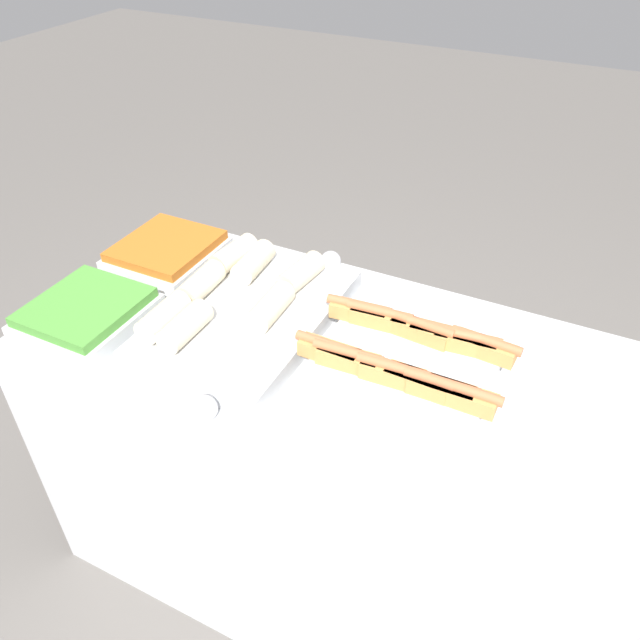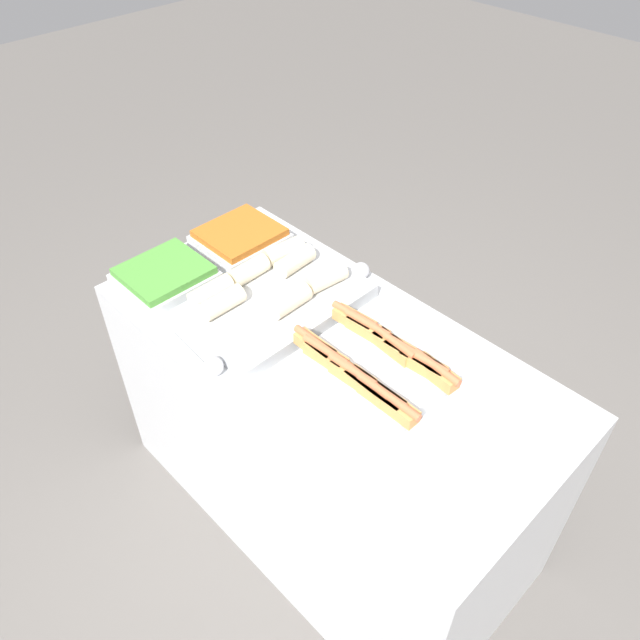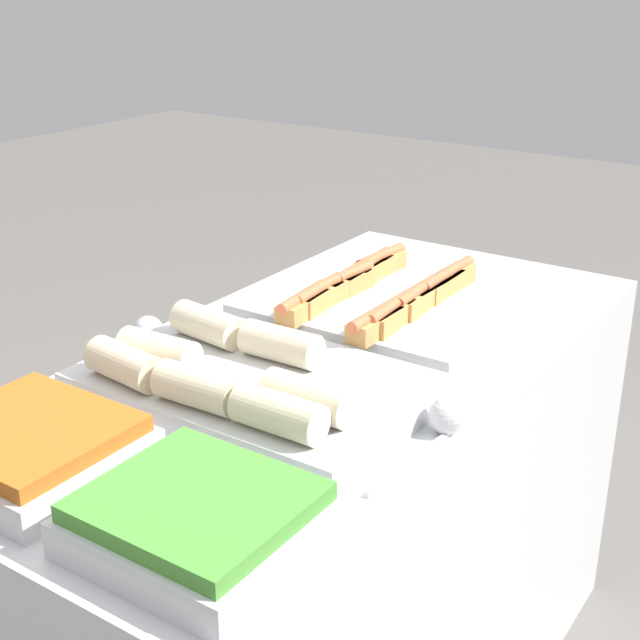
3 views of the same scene
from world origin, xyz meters
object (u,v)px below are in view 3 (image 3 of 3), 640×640
serving_spoon_near (443,421)px  tray_hotdogs (380,306)px  tray_wraps (246,383)px  tray_side_front (199,520)px  tray_side_back (31,448)px  serving_spoon_far (145,334)px

serving_spoon_near → tray_hotdogs: bearing=42.6°
tray_wraps → serving_spoon_near: (0.09, -0.31, -0.01)m
tray_wraps → tray_side_front: size_ratio=1.96×
tray_side_back → tray_hotdogs: bearing=-10.0°
tray_hotdogs → serving_spoon_near: (-0.33, -0.31, -0.01)m
serving_spoon_near → tray_wraps: bearing=105.3°
tray_side_front → serving_spoon_near: 0.43m
tray_side_front → tray_side_back: same height
serving_spoon_far → tray_hotdogs: bearing=-41.9°
tray_wraps → tray_hotdogs: bearing=-0.7°
tray_wraps → tray_side_front: (-0.33, -0.19, -0.00)m
tray_side_back → tray_wraps: bearing=-21.1°
tray_wraps → tray_side_back: bearing=158.9°
tray_side_back → serving_spoon_far: (0.40, 0.18, -0.01)m
tray_side_front → serving_spoon_far: bearing=50.3°
serving_spoon_near → serving_spoon_far: bearing=90.8°
tray_side_front → tray_side_back: (0.00, 0.31, 0.00)m
tray_hotdogs → serving_spoon_far: 0.46m
tray_side_back → serving_spoon_far: size_ratio=1.20×
tray_wraps → tray_side_back: tray_wraps is taller
serving_spoon_near → serving_spoon_far: 0.61m
tray_side_front → serving_spoon_near: size_ratio=1.10×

